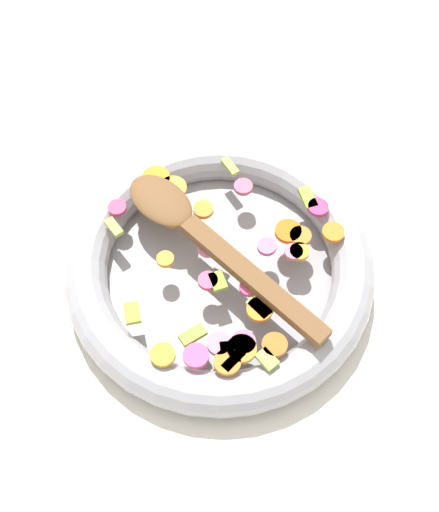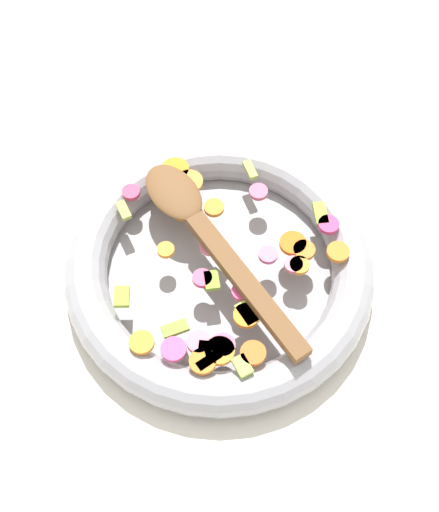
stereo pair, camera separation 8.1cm
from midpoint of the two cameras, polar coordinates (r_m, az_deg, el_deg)
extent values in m
plane|color=silver|center=(0.86, -2.71, -1.92)|extent=(4.00, 4.00, 0.00)
cylinder|color=gray|center=(0.85, -2.72, -1.73)|extent=(0.31, 0.31, 0.01)
torus|color=#9E9EA5|center=(0.84, -2.78, -1.10)|extent=(0.36, 0.36, 0.05)
cylinder|color=orange|center=(0.76, -1.30, -7.71)|extent=(0.04, 0.04, 0.01)
cylinder|color=orange|center=(0.87, -6.44, 5.19)|extent=(0.05, 0.05, 0.01)
cylinder|color=orange|center=(0.83, 6.35, 1.66)|extent=(0.03, 0.03, 0.01)
cylinder|color=orange|center=(0.81, 3.59, 0.10)|extent=(0.03, 0.03, 0.01)
cylinder|color=orange|center=(0.88, -7.76, 5.95)|extent=(0.04, 0.04, 0.01)
cylinder|color=orange|center=(0.78, 0.24, -4.58)|extent=(0.04, 0.04, 0.01)
cylinder|color=orange|center=(0.84, -6.51, 2.77)|extent=(0.03, 0.03, 0.01)
cylinder|color=orange|center=(0.75, -2.48, -8.78)|extent=(0.03, 0.03, 0.01)
cylinder|color=orange|center=(0.76, -7.64, -8.14)|extent=(0.04, 0.04, 0.01)
cylinder|color=#D5611F|center=(0.76, 1.37, -7.41)|extent=(0.03, 0.03, 0.01)
cylinder|color=orange|center=(0.83, 2.74, 1.74)|extent=(0.04, 0.04, 0.01)
cylinder|color=orange|center=(0.85, -4.05, 3.50)|extent=(0.03, 0.03, 0.01)
cylinder|color=orange|center=(0.81, -7.21, -0.50)|extent=(0.03, 0.03, 0.01)
cylinder|color=orange|center=(0.83, 3.71, 1.36)|extent=(0.03, 0.03, 0.01)
cube|color=#B4CC54|center=(0.78, 0.23, -4.43)|extent=(0.03, 0.02, 0.01)
cube|color=#A9BC50|center=(0.85, -11.18, 2.04)|extent=(0.03, 0.02, 0.01)
cube|color=#92B638|center=(0.82, -3.20, 0.88)|extent=(0.02, 0.01, 0.01)
cube|color=#8FAF3A|center=(0.86, 4.40, 4.42)|extent=(0.03, 0.03, 0.01)
cube|color=#A6C34F|center=(0.88, -1.80, 6.96)|extent=(0.03, 0.02, 0.01)
cube|color=#A9D151|center=(0.75, 0.73, -8.56)|extent=(0.03, 0.02, 0.01)
cube|color=#96B834|center=(0.76, -2.14, -7.52)|extent=(0.03, 0.02, 0.01)
cube|color=#A8D246|center=(0.75, -2.00, -8.67)|extent=(0.02, 0.03, 0.01)
cube|color=#86B431|center=(0.80, -3.05, -2.29)|extent=(0.03, 0.03, 0.01)
cube|color=#80AE37|center=(0.77, -5.20, -6.60)|extent=(0.02, 0.03, 0.01)
cube|color=#93B334|center=(0.79, -9.95, -4.79)|extent=(0.03, 0.03, 0.01)
cylinder|color=#D8355E|center=(0.86, -10.88, 3.57)|extent=(0.03, 0.03, 0.01)
cylinder|color=#DF6C89|center=(0.76, -3.09, -7.32)|extent=(0.04, 0.04, 0.01)
cylinder|color=#D8417A|center=(0.79, -0.55, -2.79)|extent=(0.03, 0.03, 0.01)
cylinder|color=#E04282|center=(0.76, -4.99, -8.24)|extent=(0.04, 0.04, 0.01)
cylinder|color=pink|center=(0.82, 0.98, 0.51)|extent=(0.03, 0.03, 0.01)
cylinder|color=#D44D70|center=(0.87, -9.19, 5.11)|extent=(0.03, 0.03, 0.01)
cylinder|color=#E56C87|center=(0.81, 3.13, 0.07)|extent=(0.03, 0.03, 0.01)
cylinder|color=#DC567F|center=(0.76, -1.15, -7.24)|extent=(0.03, 0.03, 0.01)
cylinder|color=#E1456E|center=(0.80, -3.85, -2.24)|extent=(0.02, 0.02, 0.01)
cylinder|color=#DC5373|center=(0.86, -0.78, 5.34)|extent=(0.03, 0.03, 0.01)
cylinder|color=#DB6D88|center=(0.82, -3.90, 0.27)|extent=(0.03, 0.03, 0.01)
cylinder|color=#C8346F|center=(0.85, 5.20, 3.67)|extent=(0.04, 0.04, 0.01)
cube|color=brown|center=(0.78, -0.24, -2.08)|extent=(0.21, 0.06, 0.01)
ellipsoid|color=brown|center=(0.85, -7.48, 4.20)|extent=(0.10, 0.07, 0.01)
camera|label=1|loc=(0.04, -92.87, -4.90)|focal=50.00mm
camera|label=2|loc=(0.04, 87.13, 4.90)|focal=50.00mm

